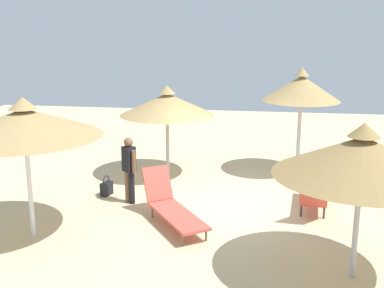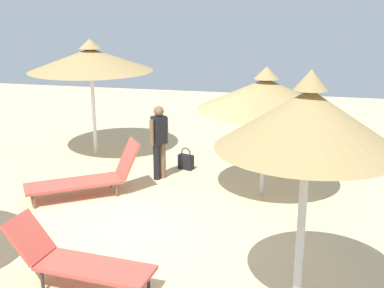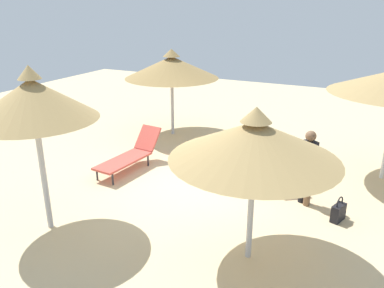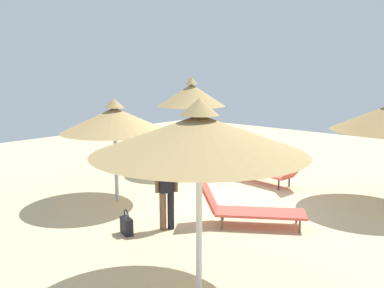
{
  "view_description": "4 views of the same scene",
  "coord_description": "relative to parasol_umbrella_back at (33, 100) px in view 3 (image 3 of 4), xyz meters",
  "views": [
    {
      "loc": [
        0.79,
        -10.29,
        3.99
      ],
      "look_at": [
        -0.89,
        0.93,
        1.14
      ],
      "focal_mm": 45.34,
      "sensor_mm": 36.0,
      "label": 1
    },
    {
      "loc": [
        7.14,
        2.56,
        3.59
      ],
      "look_at": [
        -0.46,
        0.85,
        1.29
      ],
      "focal_mm": 46.72,
      "sensor_mm": 36.0,
      "label": 2
    },
    {
      "loc": [
        -3.14,
        6.9,
        3.75
      ],
      "look_at": [
        -0.25,
        0.97,
        1.34
      ],
      "focal_mm": 36.15,
      "sensor_mm": 36.0,
      "label": 3
    },
    {
      "loc": [
        -7.5,
        -5.63,
        3.02
      ],
      "look_at": [
        -0.17,
        0.9,
        1.29
      ],
      "focal_mm": 38.54,
      "sensor_mm": 36.0,
      "label": 4
    }
  ],
  "objects": [
    {
      "name": "ground",
      "position": [
        -1.75,
        -2.63,
        -2.37
      ],
      "size": [
        24.0,
        24.0,
        0.1
      ],
      "primitive_type": "cube",
      "color": "beige"
    },
    {
      "name": "parasol_umbrella_back",
      "position": [
        0.0,
        0.0,
        0.0
      ],
      "size": [
        2.04,
        2.04,
        2.86
      ],
      "color": "#B2B2B7",
      "rests_on": "ground"
    },
    {
      "name": "parasol_umbrella_center",
      "position": [
        0.55,
        -5.54,
        -0.3
      ],
      "size": [
        2.72,
        2.72,
        2.54
      ],
      "color": "#B2B2B7",
      "rests_on": "ground"
    },
    {
      "name": "parasol_umbrella_edge",
      "position": [
        -3.44,
        -0.72,
        -0.38
      ],
      "size": [
        2.47,
        2.47,
        2.43
      ],
      "color": "#B2B2B7",
      "rests_on": "ground"
    },
    {
      "name": "lounge_chair_far_right",
      "position": [
        0.17,
        -2.78,
        -1.94
      ],
      "size": [
        0.74,
        1.96,
        0.85
      ],
      "color": "#CC4C3F",
      "rests_on": "ground"
    },
    {
      "name": "lounge_chair_far_left",
      "position": [
        -2.74,
        -3.86,
        -1.94
      ],
      "size": [
        1.68,
        2.06,
        0.98
      ],
      "color": "#CC4C3F",
      "rests_on": "ground"
    },
    {
      "name": "person_standing_near_left",
      "position": [
        -3.9,
        -2.84,
        -1.47
      ],
      "size": [
        0.37,
        0.33,
        1.52
      ],
      "color": "black",
      "rests_on": "ground"
    },
    {
      "name": "handbag",
      "position": [
        -4.58,
        -2.45,
        -2.14
      ],
      "size": [
        0.25,
        0.36,
        0.49
      ],
      "color": "black",
      "rests_on": "ground"
    }
  ]
}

